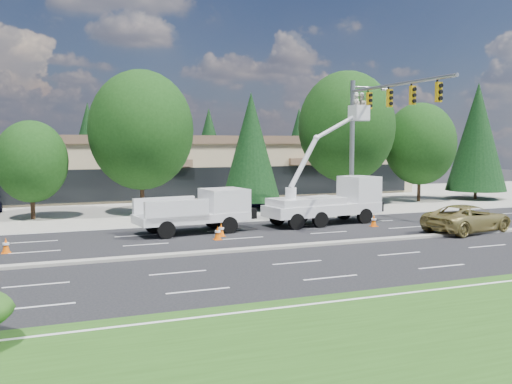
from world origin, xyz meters
name	(u,v)px	position (x,y,z in m)	size (l,w,h in m)	color
ground	(267,249)	(0.00, 0.00, 0.00)	(140.00, 140.00, 0.00)	black
concrete_apron	(169,205)	(0.00, 20.00, 0.01)	(140.00, 22.00, 0.01)	gray
grass_verge	(467,339)	(0.00, -13.00, 0.01)	(140.00, 10.00, 0.01)	#244B15
road_median	(267,248)	(0.00, 0.00, 0.06)	(120.00, 0.55, 0.12)	gray
strip_mall	(145,164)	(0.00, 29.97, 2.83)	(50.40, 15.40, 5.50)	tan
tree_front_c	(31,162)	(-10.00, 15.00, 3.70)	(4.56, 4.56, 6.32)	#332114
tree_front_d	(141,130)	(-3.00, 15.00, 5.75)	(7.07, 7.07, 9.82)	#332114
tree_front_e	(251,147)	(5.00, 15.00, 4.59)	(4.35, 4.35, 8.57)	#332114
tree_front_f	(347,127)	(13.00, 15.00, 6.12)	(7.54, 7.54, 10.46)	#332114
tree_front_g	(420,144)	(20.00, 15.00, 4.79)	(5.90, 5.90, 8.19)	#332114
tree_front_h	(477,137)	(26.00, 15.00, 5.39)	(5.10, 5.10, 10.05)	#332114
tree_back_b	(88,141)	(-4.00, 42.00, 5.01)	(4.74, 4.74, 9.34)	#332114
tree_back_c	(209,143)	(10.00, 42.00, 4.84)	(4.57, 4.57, 9.01)	#332114
tree_back_d	(299,142)	(22.00, 42.00, 4.97)	(4.70, 4.70, 9.27)	#332114
signal_mast	(371,124)	(10.03, 7.04, 6.06)	(2.76, 10.16, 9.00)	gray
utility_pickup	(200,215)	(-1.55, 5.85, 0.97)	(6.36, 3.01, 2.35)	silver
bucket_truck	(333,195)	(7.01, 6.31, 1.75)	(7.93, 3.23, 7.99)	silver
traffic_cone_a	(6,246)	(-11.19, 3.41, 0.34)	(0.40, 0.40, 0.70)	#EF5C07
traffic_cone_b	(218,233)	(-1.35, 3.29, 0.34)	(0.40, 0.40, 0.70)	#EF5C07
traffic_cone_c	(221,230)	(-0.86, 4.18, 0.34)	(0.40, 0.40, 0.70)	#EF5C07
traffic_cone_d	(374,221)	(8.57, 4.27, 0.34)	(0.40, 0.40, 0.70)	#EF5C07
minivan	(468,218)	(12.21, 0.60, 0.75)	(2.50, 5.42, 1.51)	tan
parked_car_east	(249,198)	(5.45, 16.55, 0.70)	(1.48, 4.25, 1.40)	black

